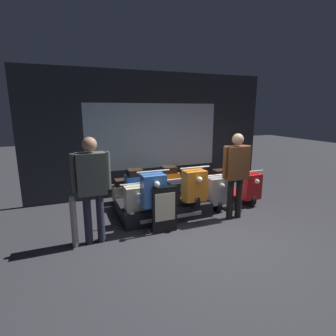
{
  "coord_description": "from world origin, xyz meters",
  "views": [
    {
      "loc": [
        -2.23,
        -3.55,
        2.25
      ],
      "look_at": [
        -0.14,
        1.71,
        0.98
      ],
      "focal_mm": 28.0,
      "sensor_mm": 36.0,
      "label": 1
    }
  ],
  "objects_px": {
    "scooter_display_left": "(143,188)",
    "street_bollard": "(74,221)",
    "scooter_backrow_1": "(167,193)",
    "scooter_backrow_3": "(234,185)",
    "scooter_display_right": "(181,183)",
    "scooter_backrow_2": "(202,188)",
    "price_sign_board": "(165,210)",
    "person_left_browsing": "(92,181)",
    "scooter_backrow_0": "(129,198)",
    "person_right_browsing": "(236,168)"
  },
  "relations": [
    {
      "from": "scooter_display_left",
      "to": "person_left_browsing",
      "type": "relative_size",
      "value": 0.98
    },
    {
      "from": "scooter_backrow_3",
      "to": "price_sign_board",
      "type": "bearing_deg",
      "value": -152.92
    },
    {
      "from": "price_sign_board",
      "to": "person_right_browsing",
      "type": "bearing_deg",
      "value": 3.48
    },
    {
      "from": "scooter_display_left",
      "to": "scooter_backrow_2",
      "type": "distance_m",
      "value": 1.68
    },
    {
      "from": "scooter_backrow_0",
      "to": "price_sign_board",
      "type": "distance_m",
      "value": 1.28
    },
    {
      "from": "scooter_backrow_1",
      "to": "price_sign_board",
      "type": "height_order",
      "value": "price_sign_board"
    },
    {
      "from": "scooter_backrow_2",
      "to": "person_left_browsing",
      "type": "xyz_separation_m",
      "value": [
        -2.7,
        -1.12,
        0.76
      ]
    },
    {
      "from": "scooter_display_right",
      "to": "price_sign_board",
      "type": "distance_m",
      "value": 1.11
    },
    {
      "from": "scooter_display_left",
      "to": "scooter_backrow_1",
      "type": "distance_m",
      "value": 0.84
    },
    {
      "from": "scooter_backrow_0",
      "to": "person_right_browsing",
      "type": "relative_size",
      "value": 1.0
    },
    {
      "from": "scooter_backrow_1",
      "to": "price_sign_board",
      "type": "relative_size",
      "value": 2.02
    },
    {
      "from": "scooter_backrow_3",
      "to": "street_bollard",
      "type": "bearing_deg",
      "value": -163.88
    },
    {
      "from": "scooter_backrow_2",
      "to": "person_right_browsing",
      "type": "height_order",
      "value": "person_right_browsing"
    },
    {
      "from": "person_left_browsing",
      "to": "price_sign_board",
      "type": "height_order",
      "value": "person_left_browsing"
    },
    {
      "from": "scooter_backrow_3",
      "to": "scooter_backrow_1",
      "type": "bearing_deg",
      "value": 180.0
    },
    {
      "from": "scooter_backrow_1",
      "to": "scooter_display_right",
      "type": "bearing_deg",
      "value": -66.23
    },
    {
      "from": "scooter_display_left",
      "to": "street_bollard",
      "type": "bearing_deg",
      "value": -151.49
    },
    {
      "from": "scooter_display_right",
      "to": "scooter_backrow_0",
      "type": "xyz_separation_m",
      "value": [
        -1.09,
        0.37,
        -0.31
      ]
    },
    {
      "from": "scooter_backrow_1",
      "to": "scooter_backrow_2",
      "type": "distance_m",
      "value": 0.92
    },
    {
      "from": "scooter_backrow_2",
      "to": "scooter_display_left",
      "type": "bearing_deg",
      "value": -167.02
    },
    {
      "from": "scooter_display_right",
      "to": "scooter_backrow_2",
      "type": "distance_m",
      "value": 0.9
    },
    {
      "from": "scooter_backrow_3",
      "to": "price_sign_board",
      "type": "distance_m",
      "value": 2.67
    },
    {
      "from": "scooter_backrow_3",
      "to": "person_left_browsing",
      "type": "relative_size",
      "value": 0.98
    },
    {
      "from": "scooter_display_right",
      "to": "scooter_backrow_1",
      "type": "bearing_deg",
      "value": 113.77
    },
    {
      "from": "scooter_backrow_2",
      "to": "scooter_backrow_1",
      "type": "bearing_deg",
      "value": 180.0
    },
    {
      "from": "scooter_backrow_2",
      "to": "person_right_browsing",
      "type": "distance_m",
      "value": 1.35
    },
    {
      "from": "scooter_backrow_1",
      "to": "scooter_backrow_2",
      "type": "xyz_separation_m",
      "value": [
        0.92,
        0.0,
        0.0
      ]
    },
    {
      "from": "scooter_backrow_0",
      "to": "price_sign_board",
      "type": "relative_size",
      "value": 2.02
    },
    {
      "from": "scooter_backrow_1",
      "to": "scooter_backrow_3",
      "type": "height_order",
      "value": "same"
    },
    {
      "from": "street_bollard",
      "to": "person_left_browsing",
      "type": "bearing_deg",
      "value": 3.93
    },
    {
      "from": "person_left_browsing",
      "to": "price_sign_board",
      "type": "distance_m",
      "value": 1.41
    },
    {
      "from": "scooter_backrow_2",
      "to": "price_sign_board",
      "type": "distance_m",
      "value": 1.9
    },
    {
      "from": "person_right_browsing",
      "to": "street_bollard",
      "type": "bearing_deg",
      "value": -179.59
    },
    {
      "from": "scooter_backrow_1",
      "to": "scooter_backrow_3",
      "type": "relative_size",
      "value": 1.0
    },
    {
      "from": "scooter_display_right",
      "to": "person_right_browsing",
      "type": "height_order",
      "value": "person_right_browsing"
    },
    {
      "from": "scooter_display_right",
      "to": "scooter_backrow_1",
      "type": "distance_m",
      "value": 0.51
    },
    {
      "from": "scooter_backrow_2",
      "to": "scooter_display_right",
      "type": "bearing_deg",
      "value": -153.99
    },
    {
      "from": "scooter_display_right",
      "to": "scooter_backrow_0",
      "type": "height_order",
      "value": "scooter_display_right"
    },
    {
      "from": "scooter_display_left",
      "to": "person_right_browsing",
      "type": "bearing_deg",
      "value": -23.21
    },
    {
      "from": "scooter_backrow_2",
      "to": "scooter_backrow_3",
      "type": "xyz_separation_m",
      "value": [
        0.92,
        0.0,
        0.0
      ]
    },
    {
      "from": "scooter_backrow_0",
      "to": "person_right_browsing",
      "type": "distance_m",
      "value": 2.39
    },
    {
      "from": "scooter_display_right",
      "to": "scooter_backrow_3",
      "type": "height_order",
      "value": "scooter_display_right"
    },
    {
      "from": "person_right_browsing",
      "to": "street_bollard",
      "type": "distance_m",
      "value": 3.23
    },
    {
      "from": "scooter_display_left",
      "to": "scooter_backrow_0",
      "type": "relative_size",
      "value": 1.0
    },
    {
      "from": "scooter_backrow_3",
      "to": "street_bollard",
      "type": "distance_m",
      "value": 4.11
    },
    {
      "from": "person_right_browsing",
      "to": "price_sign_board",
      "type": "bearing_deg",
      "value": -176.52
    },
    {
      "from": "scooter_backrow_1",
      "to": "person_right_browsing",
      "type": "bearing_deg",
      "value": -46.54
    },
    {
      "from": "scooter_backrow_2",
      "to": "price_sign_board",
      "type": "bearing_deg",
      "value": -140.12
    },
    {
      "from": "scooter_backrow_0",
      "to": "scooter_backrow_2",
      "type": "distance_m",
      "value": 1.85
    },
    {
      "from": "scooter_display_right",
      "to": "scooter_backrow_2",
      "type": "height_order",
      "value": "scooter_display_right"
    }
  ]
}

